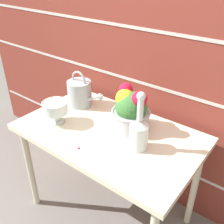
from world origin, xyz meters
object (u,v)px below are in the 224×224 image
object	(u,v)px
flower_planter	(131,110)
glass_decanter	(139,131)
watering_can	(80,93)
crystal_pedestal_bowl	(55,108)

from	to	relation	value
flower_planter	glass_decanter	xyz separation A→B (m)	(0.15, -0.14, -0.01)
watering_can	crystal_pedestal_bowl	distance (m)	0.27
glass_decanter	flower_planter	bearing A→B (deg)	137.19
flower_planter	glass_decanter	distance (m)	0.20
watering_can	glass_decanter	bearing A→B (deg)	-15.39
watering_can	crystal_pedestal_bowl	world-z (taller)	watering_can
crystal_pedestal_bowl	glass_decanter	world-z (taller)	glass_decanter
flower_planter	glass_decanter	bearing A→B (deg)	-42.81
crystal_pedestal_bowl	flower_planter	size ratio (longest dim) A/B	0.59
crystal_pedestal_bowl	glass_decanter	xyz separation A→B (m)	(0.56, 0.10, 0.01)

